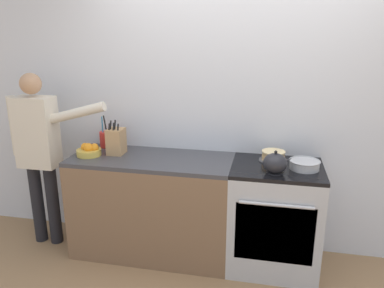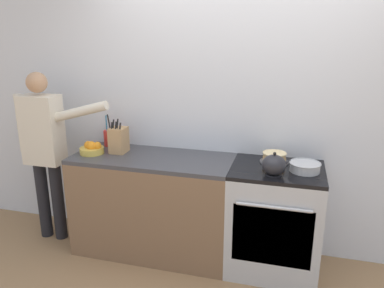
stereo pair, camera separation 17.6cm
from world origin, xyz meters
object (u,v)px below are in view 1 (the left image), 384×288
object	(u,v)px
knife_block	(116,141)
person_baker	(39,146)
layer_cake	(273,156)
mixing_bowl	(304,165)
stove_range	(274,217)
tea_kettle	(275,163)
utensil_crock	(106,139)
fruit_bowl	(89,151)

from	to	relation	value
knife_block	person_baker	xyz separation A→B (m)	(-0.69, -0.09, -0.06)
layer_cake	mixing_bowl	world-z (taller)	layer_cake
stove_range	tea_kettle	world-z (taller)	tea_kettle
tea_kettle	knife_block	xyz separation A→B (m)	(-1.34, 0.19, 0.04)
stove_range	utensil_crock	world-z (taller)	utensil_crock
stove_range	fruit_bowl	world-z (taller)	fruit_bowl
layer_cake	person_baker	bearing A→B (deg)	-175.06
stove_range	mixing_bowl	size ratio (longest dim) A/B	3.76
fruit_bowl	person_baker	world-z (taller)	person_baker
layer_cake	mixing_bowl	distance (m)	0.28
tea_kettle	mixing_bowl	size ratio (longest dim) A/B	0.93
utensil_crock	person_baker	size ratio (longest dim) A/B	0.19
person_baker	layer_cake	bearing A→B (deg)	4.11
person_baker	tea_kettle	bearing A→B (deg)	-3.75
stove_range	person_baker	size ratio (longest dim) A/B	0.56
utensil_crock	layer_cake	bearing A→B (deg)	-3.07
tea_kettle	person_baker	xyz separation A→B (m)	(-2.03, 0.10, -0.02)
layer_cake	stove_range	bearing A→B (deg)	-74.62
knife_block	tea_kettle	bearing A→B (deg)	-8.19
tea_kettle	mixing_bowl	world-z (taller)	tea_kettle
fruit_bowl	layer_cake	bearing A→B (deg)	6.66
layer_cake	knife_block	xyz separation A→B (m)	(-1.33, -0.08, 0.07)
utensil_crock	person_baker	bearing A→B (deg)	-153.61
person_baker	knife_block	bearing A→B (deg)	6.59
layer_cake	tea_kettle	world-z (taller)	tea_kettle
utensil_crock	knife_block	bearing A→B (deg)	-43.60
tea_kettle	person_baker	size ratio (longest dim) A/B	0.14
layer_cake	mixing_bowl	xyz separation A→B (m)	(0.24, -0.15, -0.00)
stove_range	person_baker	xyz separation A→B (m)	(-2.05, -0.05, 0.49)
stove_range	person_baker	world-z (taller)	person_baker
stove_range	knife_block	distance (m)	1.48
knife_block	person_baker	world-z (taller)	person_baker
stove_range	knife_block	bearing A→B (deg)	178.15
layer_cake	fruit_bowl	bearing A→B (deg)	-173.34
layer_cake	utensil_crock	world-z (taller)	utensil_crock
mixing_bowl	fruit_bowl	size ratio (longest dim) A/B	1.14
stove_range	mixing_bowl	xyz separation A→B (m)	(0.20, -0.02, 0.48)
stove_range	layer_cake	size ratio (longest dim) A/B	3.83
mixing_bowl	person_baker	bearing A→B (deg)	-179.27
mixing_bowl	knife_block	bearing A→B (deg)	177.78
tea_kettle	mixing_bowl	xyz separation A→B (m)	(0.22, 0.13, -0.04)
fruit_bowl	person_baker	xyz separation A→B (m)	(-0.48, 0.01, 0.01)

